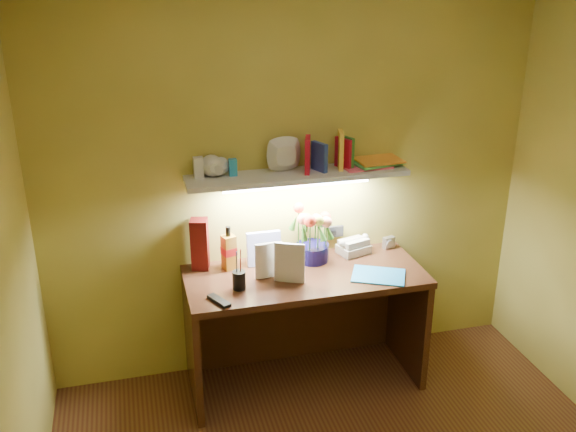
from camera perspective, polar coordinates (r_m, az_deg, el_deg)
The scene contains 13 objects.
desk at distance 3.95m, azimuth 1.48°, elevation -9.99°, with size 1.40×0.60×0.75m, color black.
flower_bouquet at distance 3.87m, azimuth 2.19°, elevation -1.52°, with size 0.22×0.22×0.36m, color black, non-canonical shape.
telephone at distance 4.02m, azimuth 5.85°, elevation -2.58°, with size 0.18×0.14×0.11m, color beige, non-canonical shape.
desk_clock at distance 4.13m, azimuth 8.95°, elevation -2.35°, with size 0.08×0.04×0.08m, color #AFAFB4.
whisky_bottle at distance 3.79m, azimuth -5.29°, elevation -2.83°, with size 0.07×0.07×0.27m, color #A16916, non-canonical shape.
whisky_box at distance 3.81m, azimuth -7.85°, elevation -2.49°, with size 0.10×0.10×0.31m, color #550D0B.
pen_cup at distance 3.57m, azimuth -4.39°, elevation -5.17°, with size 0.07×0.07×0.18m, color black.
art_card at distance 3.84m, azimuth -2.16°, elevation -2.90°, with size 0.20×0.04×0.20m, color white, non-canonical shape.
tv_remote at distance 3.49m, azimuth -6.15°, elevation -7.49°, with size 0.05×0.16×0.02m, color black.
blue_folder at distance 3.77m, azimuth 8.05°, elevation -5.26°, with size 0.30×0.22×0.01m, color #2189CF.
desk_book_a at distance 3.66m, azimuth -2.94°, elevation -4.12°, with size 0.16×0.02×0.22m, color white.
desk_book_b at distance 3.64m, azimuth -1.24°, elevation -4.06°, with size 0.18×0.02×0.24m, color silver.
wall_shelf at distance 3.71m, azimuth 0.87°, elevation 4.19°, with size 1.31×0.29×0.25m.
Camera 1 is at (-0.94, -2.03, 2.45)m, focal length 40.00 mm.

